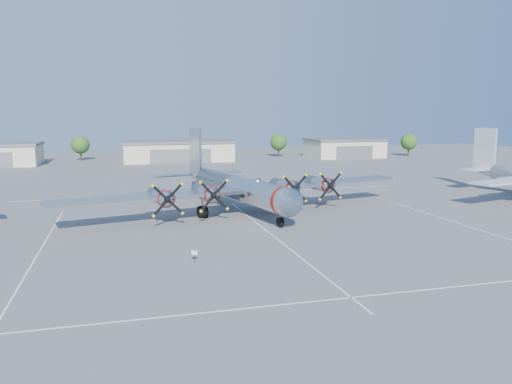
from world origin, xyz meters
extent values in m
plane|color=#565659|center=(0.00, 0.00, 0.00)|extent=(260.00, 260.00, 0.00)
cube|color=silver|center=(-22.00, -5.00, 0.01)|extent=(0.15, 40.00, 0.01)
cube|color=silver|center=(0.00, -5.00, 0.01)|extent=(0.15, 40.00, 0.01)
cube|color=silver|center=(22.00, -5.00, 0.01)|extent=(0.15, 40.00, 0.01)
cube|color=silver|center=(0.00, -22.00, 0.01)|extent=(60.00, 0.15, 0.01)
cube|color=silver|center=(0.00, 25.00, 0.01)|extent=(60.00, 0.15, 0.01)
cube|color=#C1B899|center=(0.00, 82.00, 2.40)|extent=(28.00, 14.00, 4.80)
cube|color=slate|center=(0.00, 82.00, 5.10)|extent=(28.60, 14.60, 0.60)
cube|color=slate|center=(0.00, 74.95, 1.80)|extent=(15.40, 0.20, 3.60)
cube|color=#C1B899|center=(48.00, 82.00, 2.40)|extent=(20.00, 14.00, 4.80)
cube|color=slate|center=(48.00, 82.00, 5.10)|extent=(20.60, 14.60, 0.60)
cube|color=slate|center=(48.00, 74.95, 1.80)|extent=(11.00, 0.20, 3.60)
cylinder|color=#382619|center=(-25.00, 90.00, 1.40)|extent=(0.50, 0.50, 2.80)
sphere|color=#274D16|center=(-25.00, 90.00, 4.24)|extent=(4.80, 4.80, 4.80)
cylinder|color=#382619|center=(30.00, 88.00, 1.40)|extent=(0.50, 0.50, 2.80)
sphere|color=#274D16|center=(30.00, 88.00, 4.24)|extent=(4.80, 4.80, 4.80)
cylinder|color=#382619|center=(68.00, 80.00, 1.40)|extent=(0.50, 0.50, 2.80)
sphere|color=#274D16|center=(68.00, 80.00, 4.24)|extent=(4.80, 4.80, 4.80)
cylinder|color=black|center=(-9.00, -11.03, 0.37)|extent=(0.06, 0.06, 0.74)
cube|color=white|center=(-9.00, -11.03, 0.78)|extent=(0.48, 0.24, 0.37)
camera|label=1|loc=(-14.56, -51.20, 12.15)|focal=35.00mm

